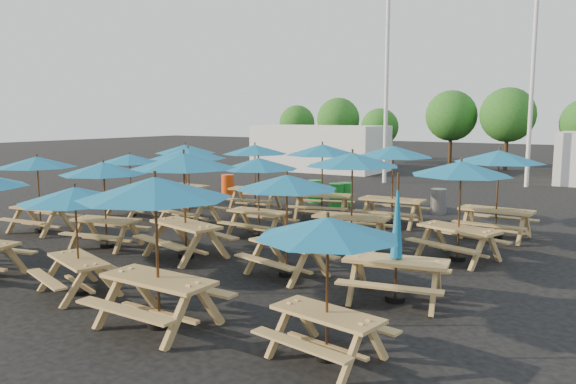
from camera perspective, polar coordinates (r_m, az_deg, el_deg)
The scene contains 32 objects.
ground at distance 16.11m, azimuth -2.85°, elevation -4.49°, with size 120.00×120.00×0.00m, color black.
picnic_unit_1 at distance 17.87m, azimuth -24.11°, elevation 2.47°, with size 2.48×2.48×2.26m.
picnic_unit_2 at distance 19.75m, azimuth -15.79°, elevation 3.00°, with size 2.45×2.45×2.15m.
picnic_unit_3 at distance 21.78m, azimuth -10.39°, elevation 4.04°, with size 2.45×2.45×2.35m.
picnic_unit_5 at distance 15.19m, azimuth -18.22°, elevation 1.90°, with size 2.65×2.65×2.25m.
picnic_unit_6 at distance 17.93m, azimuth -10.10°, elevation 3.52°, with size 2.65×2.65×2.43m.
picnic_unit_7 at distance 20.26m, azimuth -3.38°, elevation 4.02°, with size 2.71×2.71×2.40m.
picnic_unit_8 at distance 11.33m, azimuth -20.81°, elevation -0.74°, with size 2.62×2.62×2.11m.
picnic_unit_9 at distance 13.56m, azimuth -10.53°, elevation 2.62°, with size 3.05×3.05×2.55m.
picnic_unit_10 at distance 15.69m, azimuth -3.02°, elevation 2.52°, with size 2.25×2.25×2.27m.
picnic_unit_11 at distance 18.48m, azimuth 3.51°, elevation 3.95°, with size 3.07×3.07×2.51m.
picnic_unit_12 at distance 9.11m, azimuth -13.33°, elevation -0.29°, with size 2.49×2.49×2.49m.
picnic_unit_13 at distance 11.80m, azimuth -0.12°, elevation 0.52°, with size 2.64×2.64×2.21m.
picnic_unit_14 at distance 14.55m, azimuth 6.56°, elevation 2.85°, with size 2.82×2.82×2.50m.
picnic_unit_15 at distance 17.71m, azimuth 10.64°, elevation 3.69°, with size 2.58×2.58×2.52m.
picnic_unit_16 at distance 7.74m, azimuth 4.05°, elevation -4.30°, with size 2.33×2.33×2.06m.
picnic_unit_17 at distance 10.53m, azimuth 10.96°, elevation -5.74°, with size 2.15×1.97×2.40m.
picnic_unit_18 at distance 13.70m, azimuth 17.17°, elevation 1.85°, with size 2.95×2.95×2.39m.
picnic_unit_19 at distance 16.54m, azimuth 20.64°, elevation 2.98°, with size 2.61×2.61×2.50m.
waste_bin_0 at distance 24.47m, azimuth -6.14°, elevation 0.74°, with size 0.55×0.55×0.88m, color #E3430D.
waste_bin_1 at distance 22.25m, azimuth 2.71°, elevation 0.07°, with size 0.55×0.55×0.88m, color #188426.
waste_bin_2 at distance 21.24m, azimuth 4.92°, elevation -0.32°, with size 0.55×0.55×0.88m, color #188426.
waste_bin_3 at distance 21.52m, azimuth 5.79°, elevation -0.22°, with size 0.55×0.55×0.88m, color #188426.
waste_bin_4 at distance 20.31m, azimuth 15.04°, elevation -0.93°, with size 0.55×0.55×0.88m, color gray.
mast_0 at distance 29.18m, azimuth 10.02°, elevation 12.73°, with size 0.20×0.20×12.00m, color silver.
mast_1 at distance 29.36m, azimuth 23.67°, elevation 12.18°, with size 0.20×0.20×12.00m, color silver.
event_tent_0 at distance 35.34m, azimuth 3.26°, elevation 4.48°, with size 8.00×4.00×2.80m, color silver.
tree_0 at distance 44.60m, azimuth 0.92°, elevation 7.01°, with size 2.80×2.80×4.24m.
tree_1 at distance 41.31m, azimuth 5.13°, elevation 7.37°, with size 3.11×3.11×4.72m.
tree_2 at distance 39.68m, azimuth 9.30°, elevation 6.52°, with size 2.59×2.59×3.93m.
tree_3 at distance 39.12m, azimuth 16.26°, elevation 7.45°, with size 3.36×3.36×5.09m.
tree_4 at distance 37.83m, azimuth 21.43°, elevation 7.30°, with size 3.41×3.41×5.17m.
Camera 1 is at (9.04, -12.89, 3.42)m, focal length 35.00 mm.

